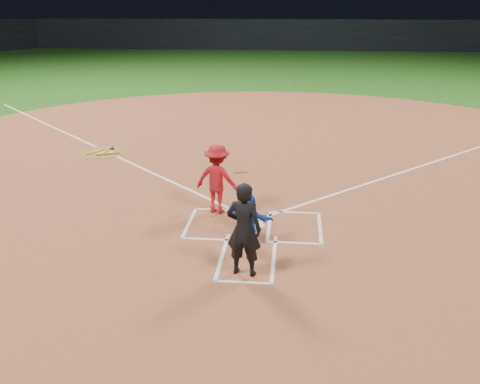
# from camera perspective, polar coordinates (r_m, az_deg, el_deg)

# --- Properties ---
(ground) EXTENTS (120.00, 120.00, 0.00)m
(ground) POSITION_cam_1_polar(r_m,az_deg,el_deg) (13.00, 1.49, -3.60)
(ground) COLOR #1A4B12
(ground) RESTS_ON ground
(home_plate_dirt) EXTENTS (28.00, 28.00, 0.01)m
(home_plate_dirt) POSITION_cam_1_polar(r_m,az_deg,el_deg) (18.64, 2.88, 3.75)
(home_plate_dirt) COLOR brown
(home_plate_dirt) RESTS_ON ground
(stadium_wall_far) EXTENTS (80.00, 1.20, 3.20)m
(stadium_wall_far) POSITION_cam_1_polar(r_m,az_deg,el_deg) (60.01, 5.10, 16.38)
(stadium_wall_far) COLOR black
(stadium_wall_far) RESTS_ON ground
(home_plate) EXTENTS (0.60, 0.60, 0.02)m
(home_plate) POSITION_cam_1_polar(r_m,az_deg,el_deg) (12.99, 1.50, -3.52)
(home_plate) COLOR silver
(home_plate) RESTS_ON home_plate_dirt
(on_deck_circle) EXTENTS (1.70, 1.70, 0.01)m
(on_deck_circle) POSITION_cam_1_polar(r_m,az_deg,el_deg) (19.79, -14.47, 4.13)
(on_deck_circle) COLOR brown
(on_deck_circle) RESTS_ON home_plate_dirt
(on_deck_logo) EXTENTS (0.80, 0.80, 0.00)m
(on_deck_logo) POSITION_cam_1_polar(r_m,az_deg,el_deg) (19.79, -14.47, 4.15)
(on_deck_logo) COLOR gold
(on_deck_logo) RESTS_ON on_deck_circle
(on_deck_bat_a) EXTENTS (0.10, 0.84, 0.06)m
(on_deck_bat_a) POSITION_cam_1_polar(r_m,az_deg,el_deg) (19.96, -13.83, 4.42)
(on_deck_bat_a) COLOR olive
(on_deck_bat_a) RESTS_ON on_deck_circle
(on_deck_bat_b) EXTENTS (0.50, 0.75, 0.06)m
(on_deck_bat_b) POSITION_cam_1_polar(r_m,az_deg,el_deg) (19.76, -15.12, 4.16)
(on_deck_bat_b) COLOR #9E6E3A
(on_deck_bat_b) RESTS_ON on_deck_circle
(on_deck_bat_c) EXTENTS (0.80, 0.40, 0.06)m
(on_deck_bat_c) POSITION_cam_1_polar(r_m,az_deg,el_deg) (19.41, -13.94, 3.98)
(on_deck_bat_c) COLOR #996738
(on_deck_bat_c) RESTS_ON on_deck_circle
(bat_weight_donut) EXTENTS (0.19, 0.19, 0.05)m
(bat_weight_donut) POSITION_cam_1_polar(r_m,az_deg,el_deg) (20.08, -13.56, 4.52)
(bat_weight_donut) COLOR black
(bat_weight_donut) RESTS_ON on_deck_circle
(catcher) EXTENTS (1.13, 0.66, 1.16)m
(catcher) POSITION_cam_1_polar(r_m,az_deg,el_deg) (11.81, 0.96, -2.96)
(catcher) COLOR #163AB6
(catcher) RESTS_ON home_plate_dirt
(umpire) EXTENTS (0.77, 0.57, 1.92)m
(umpire) POSITION_cam_1_polar(r_m,az_deg,el_deg) (10.39, 0.41, -4.01)
(umpire) COLOR black
(umpire) RESTS_ON home_plate_dirt
(chalk_markings) EXTENTS (28.35, 17.32, 0.01)m
(chalk_markings) POSITION_cam_1_polar(r_m,az_deg,el_deg) (17.96, 2.76, 3.15)
(chalk_markings) COLOR white
(chalk_markings) RESTS_ON home_plate_dirt
(batter_at_plate) EXTENTS (1.39, 1.03, 1.78)m
(batter_at_plate) POSITION_cam_1_polar(r_m,az_deg,el_deg) (13.50, -2.44, 1.40)
(batter_at_plate) COLOR #A2121B
(batter_at_plate) RESTS_ON home_plate_dirt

